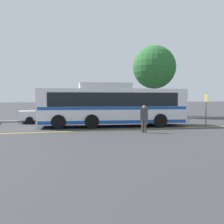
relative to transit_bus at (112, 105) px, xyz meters
name	(u,v)px	position (x,y,z in m)	size (l,w,h in m)	color
ground_plane	(109,126)	(-0.20, 0.20, -1.62)	(220.00, 220.00, 0.00)	#38383A
lane_strip_0	(120,130)	(0.02, -2.20, -1.61)	(0.20, 30.80, 0.01)	gold
curb_strip	(98,120)	(0.02, 5.23, -1.54)	(38.80, 0.36, 0.15)	#99999E
transit_bus	(112,105)	(0.00, 0.00, 0.00)	(11.29, 3.69, 3.23)	white
parked_car_1	(46,114)	(-4.78, 4.34, -0.86)	(4.44, 2.10, 1.46)	silver
parked_car_2	(113,113)	(1.26, 4.27, -0.91)	(5.03, 2.14, 1.39)	black
pedestrian_0	(144,117)	(1.01, -3.98, -0.66)	(0.47, 0.43, 1.69)	brown
bus_stop_sign	(206,106)	(6.60, -2.16, -0.06)	(0.07, 0.40, 2.47)	#59595E
tree_0	(154,67)	(7.28, 8.76, 3.99)	(4.89, 4.89, 8.06)	#513823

